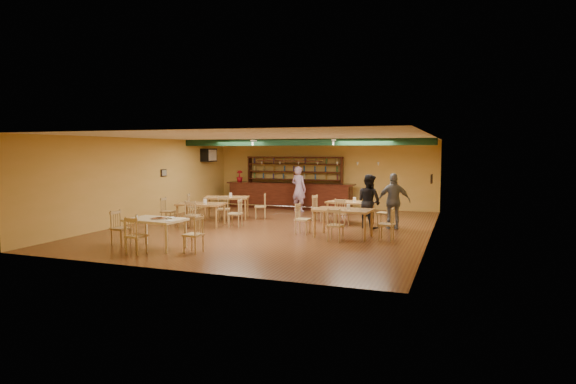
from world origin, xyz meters
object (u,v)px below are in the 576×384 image
at_px(dining_table_a, 227,208).
at_px(dining_table_b, 350,213).
at_px(dining_table_c, 201,214).
at_px(near_table, 156,234).
at_px(patron_right_a, 369,201).
at_px(patron_bar, 299,189).
at_px(dining_table_d, 343,223).
at_px(bar_counter, 290,196).

relative_size(dining_table_a, dining_table_b, 1.05).
height_order(dining_table_c, near_table, near_table).
distance_m(dining_table_c, near_table, 3.84).
distance_m(dining_table_b, dining_table_c, 5.17).
bearing_deg(patron_right_a, dining_table_b, -10.88).
bearing_deg(dining_table_c, patron_bar, 61.21).
distance_m(dining_table_d, patron_bar, 6.12).
bearing_deg(near_table, patron_right_a, 52.36).
relative_size(dining_table_a, near_table, 1.11).
distance_m(dining_table_c, patron_bar, 5.18).
xyz_separation_m(bar_counter, dining_table_b, (3.50, -3.40, -0.18)).
xyz_separation_m(dining_table_b, patron_bar, (-2.79, 2.57, 0.56)).
bearing_deg(near_table, dining_table_a, 102.54).
xyz_separation_m(dining_table_a, dining_table_c, (-0.01, -1.85, -0.02)).
distance_m(bar_counter, dining_table_a, 3.95).
distance_m(dining_table_d, patron_right_a, 1.93).
bearing_deg(patron_right_a, dining_table_a, 29.64).
distance_m(dining_table_a, patron_bar, 3.53).
height_order(dining_table_b, near_table, near_table).
relative_size(patron_bar, patron_right_a, 1.07).
relative_size(dining_table_d, patron_bar, 0.88).
relative_size(dining_table_d, patron_right_a, 0.94).
distance_m(near_table, patron_bar, 8.63).
distance_m(dining_table_a, dining_table_d, 5.51).
relative_size(dining_table_b, dining_table_d, 0.93).
xyz_separation_m(dining_table_b, patron_right_a, (0.80, -0.80, 0.50)).
relative_size(dining_table_a, patron_bar, 0.86).
distance_m(dining_table_c, patron_right_a, 5.67).
height_order(dining_table_d, near_table, dining_table_d).
height_order(bar_counter, patron_right_a, patron_right_a).
relative_size(dining_table_b, patron_bar, 0.82).
distance_m(bar_counter, near_table, 9.38).
bearing_deg(dining_table_c, patron_right_a, 7.16).
bearing_deg(patron_right_a, bar_counter, -10.19).
bearing_deg(bar_counter, patron_bar, -49.20).
bearing_deg(patron_bar, near_table, 100.98).
distance_m(bar_counter, dining_table_b, 4.88).
bearing_deg(dining_table_d, patron_bar, 124.48).
bearing_deg(dining_table_c, dining_table_d, -12.02).
bearing_deg(dining_table_d, dining_table_c, 178.58).
xyz_separation_m(near_table, patron_bar, (1.03, 8.55, 0.55)).
bearing_deg(bar_counter, dining_table_b, -44.15).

